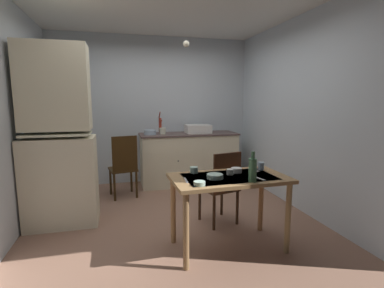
{
  "coord_description": "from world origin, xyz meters",
  "views": [
    {
      "loc": [
        -0.64,
        -3.62,
        1.54
      ],
      "look_at": [
        0.29,
        0.01,
        0.96
      ],
      "focal_mm": 27.01,
      "sensor_mm": 36.0,
      "label": 1
    }
  ],
  "objects_px": {
    "chair_far_side": "(222,186)",
    "glass_bottle": "(253,169)",
    "mug_dark": "(261,166)",
    "mixing_bowl_counter": "(150,132)",
    "serving_bowl_wide": "(199,183)",
    "hutch_cabinet": "(59,143)",
    "dining_table": "(229,187)",
    "chair_by_counter": "(124,166)",
    "hand_pump": "(160,124)",
    "sink_basin": "(198,129)"
  },
  "relations": [
    {
      "from": "hutch_cabinet",
      "to": "sink_basin",
      "type": "distance_m",
      "value": 2.49
    },
    {
      "from": "sink_basin",
      "to": "dining_table",
      "type": "height_order",
      "value": "sink_basin"
    },
    {
      "from": "hutch_cabinet",
      "to": "mug_dark",
      "type": "distance_m",
      "value": 2.4
    },
    {
      "from": "dining_table",
      "to": "chair_by_counter",
      "type": "xyz_separation_m",
      "value": [
        -1.01,
        1.86,
        -0.14
      ]
    },
    {
      "from": "mug_dark",
      "to": "dining_table",
      "type": "bearing_deg",
      "value": -158.26
    },
    {
      "from": "mixing_bowl_counter",
      "to": "serving_bowl_wide",
      "type": "height_order",
      "value": "mixing_bowl_counter"
    },
    {
      "from": "mug_dark",
      "to": "glass_bottle",
      "type": "bearing_deg",
      "value": -126.76
    },
    {
      "from": "chair_far_side",
      "to": "mug_dark",
      "type": "xyz_separation_m",
      "value": [
        0.32,
        -0.38,
        0.32
      ]
    },
    {
      "from": "hand_pump",
      "to": "serving_bowl_wide",
      "type": "bearing_deg",
      "value": -90.57
    },
    {
      "from": "hand_pump",
      "to": "chair_by_counter",
      "type": "distance_m",
      "value": 1.05
    },
    {
      "from": "sink_basin",
      "to": "chair_far_side",
      "type": "bearing_deg",
      "value": -96.47
    },
    {
      "from": "hand_pump",
      "to": "dining_table",
      "type": "relative_size",
      "value": 0.33
    },
    {
      "from": "mixing_bowl_counter",
      "to": "serving_bowl_wide",
      "type": "relative_size",
      "value": 1.95
    },
    {
      "from": "dining_table",
      "to": "chair_by_counter",
      "type": "height_order",
      "value": "chair_by_counter"
    },
    {
      "from": "chair_far_side",
      "to": "serving_bowl_wide",
      "type": "relative_size",
      "value": 8.56
    },
    {
      "from": "hutch_cabinet",
      "to": "chair_by_counter",
      "type": "distance_m",
      "value": 1.21
    },
    {
      "from": "sink_basin",
      "to": "dining_table",
      "type": "bearing_deg",
      "value": -97.95
    },
    {
      "from": "hutch_cabinet",
      "to": "dining_table",
      "type": "xyz_separation_m",
      "value": [
        1.77,
        -1.06,
        -0.36
      ]
    },
    {
      "from": "mixing_bowl_counter",
      "to": "mug_dark",
      "type": "relative_size",
      "value": 2.46
    },
    {
      "from": "dining_table",
      "to": "mixing_bowl_counter",
      "type": "bearing_deg",
      "value": 103.05
    },
    {
      "from": "sink_basin",
      "to": "mug_dark",
      "type": "height_order",
      "value": "sink_basin"
    },
    {
      "from": "serving_bowl_wide",
      "to": "hand_pump",
      "type": "bearing_deg",
      "value": 89.43
    },
    {
      "from": "dining_table",
      "to": "glass_bottle",
      "type": "xyz_separation_m",
      "value": [
        0.14,
        -0.23,
        0.23
      ]
    },
    {
      "from": "mixing_bowl_counter",
      "to": "serving_bowl_wide",
      "type": "bearing_deg",
      "value": -86.27
    },
    {
      "from": "hutch_cabinet",
      "to": "chair_by_counter",
      "type": "bearing_deg",
      "value": 46.53
    },
    {
      "from": "sink_basin",
      "to": "chair_far_side",
      "type": "height_order",
      "value": "sink_basin"
    },
    {
      "from": "hand_pump",
      "to": "mug_dark",
      "type": "xyz_separation_m",
      "value": [
        0.8,
        -2.26,
        -0.29
      ]
    },
    {
      "from": "mixing_bowl_counter",
      "to": "chair_by_counter",
      "type": "bearing_deg",
      "value": -134.33
    },
    {
      "from": "hand_pump",
      "to": "serving_bowl_wide",
      "type": "xyz_separation_m",
      "value": [
        -0.03,
        -2.66,
        -0.31
      ]
    },
    {
      "from": "hutch_cabinet",
      "to": "chair_by_counter",
      "type": "xyz_separation_m",
      "value": [
        0.76,
        0.8,
        -0.5
      ]
    },
    {
      "from": "chair_by_counter",
      "to": "hand_pump",
      "type": "bearing_deg",
      "value": 40.99
    },
    {
      "from": "sink_basin",
      "to": "glass_bottle",
      "type": "height_order",
      "value": "sink_basin"
    },
    {
      "from": "hutch_cabinet",
      "to": "mixing_bowl_counter",
      "type": "xyz_separation_m",
      "value": [
        1.23,
        1.28,
        -0.05
      ]
    },
    {
      "from": "sink_basin",
      "to": "chair_by_counter",
      "type": "height_order",
      "value": "sink_basin"
    },
    {
      "from": "mixing_bowl_counter",
      "to": "mug_dark",
      "type": "distance_m",
      "value": 2.38
    },
    {
      "from": "chair_by_counter",
      "to": "serving_bowl_wide",
      "type": "height_order",
      "value": "chair_by_counter"
    },
    {
      "from": "mixing_bowl_counter",
      "to": "glass_bottle",
      "type": "relative_size",
      "value": 0.72
    },
    {
      "from": "chair_far_side",
      "to": "glass_bottle",
      "type": "xyz_separation_m",
      "value": [
        0.02,
        -0.79,
        0.39
      ]
    },
    {
      "from": "sink_basin",
      "to": "mug_dark",
      "type": "relative_size",
      "value": 5.17
    },
    {
      "from": "mixing_bowl_counter",
      "to": "hand_pump",
      "type": "bearing_deg",
      "value": 26.24
    },
    {
      "from": "chair_by_counter",
      "to": "mug_dark",
      "type": "distance_m",
      "value": 2.25
    },
    {
      "from": "hand_pump",
      "to": "dining_table",
      "type": "xyz_separation_m",
      "value": [
        0.35,
        -2.44,
        -0.44
      ]
    },
    {
      "from": "mixing_bowl_counter",
      "to": "glass_bottle",
      "type": "height_order",
      "value": "glass_bottle"
    },
    {
      "from": "hand_pump",
      "to": "mug_dark",
      "type": "height_order",
      "value": "hand_pump"
    },
    {
      "from": "hutch_cabinet",
      "to": "mixing_bowl_counter",
      "type": "distance_m",
      "value": 1.78
    },
    {
      "from": "hutch_cabinet",
      "to": "hand_pump",
      "type": "bearing_deg",
      "value": 44.07
    },
    {
      "from": "sink_basin",
      "to": "chair_far_side",
      "type": "xyz_separation_m",
      "value": [
        -0.21,
        -1.83,
        -0.52
      ]
    },
    {
      "from": "hand_pump",
      "to": "serving_bowl_wide",
      "type": "relative_size",
      "value": 3.63
    },
    {
      "from": "hutch_cabinet",
      "to": "hand_pump",
      "type": "relative_size",
      "value": 5.58
    },
    {
      "from": "dining_table",
      "to": "mug_dark",
      "type": "xyz_separation_m",
      "value": [
        0.45,
        0.18,
        0.15
      ]
    }
  ]
}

